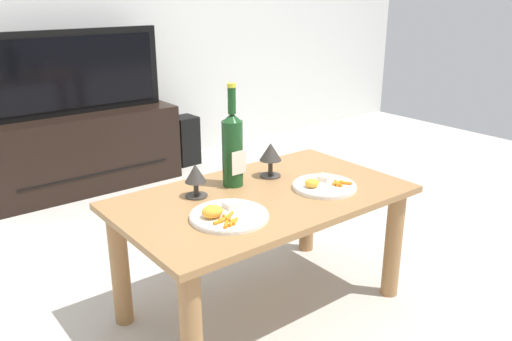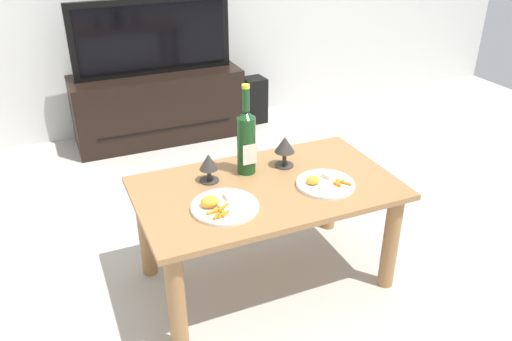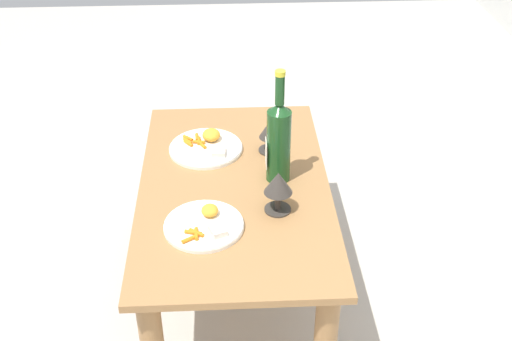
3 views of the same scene
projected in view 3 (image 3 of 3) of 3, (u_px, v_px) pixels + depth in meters
ground_plane at (237, 290)px, 2.44m from camera, size 6.40×6.40×0.00m
dining_table at (235, 207)px, 2.22m from camera, size 1.09×0.64×0.49m
wine_bottle at (279, 139)px, 2.11m from camera, size 0.08×0.08×0.40m
goblet_left at (270, 131)px, 2.29m from camera, size 0.08×0.08×0.13m
goblet_right at (278, 185)px, 1.99m from camera, size 0.09×0.09×0.14m
dinner_plate_left at (207, 146)px, 2.34m from camera, size 0.27×0.27×0.05m
dinner_plate_right at (205, 225)px, 1.97m from camera, size 0.25×0.25×0.04m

